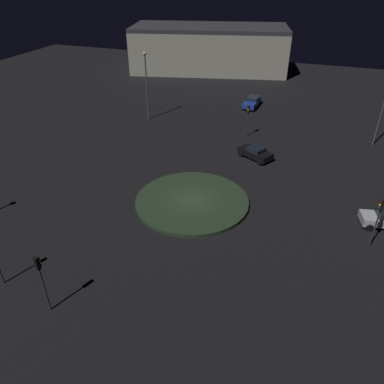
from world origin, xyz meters
name	(u,v)px	position (x,y,z in m)	size (l,w,h in m)	color
ground_plane	(192,203)	(0.00, 0.00, 0.00)	(118.82, 118.82, 0.00)	black
roundabout_island	(192,201)	(0.00, 0.00, 0.17)	(10.50, 10.50, 0.34)	#263823
car_black	(256,153)	(-3.76, -10.87, 0.73)	(4.24, 3.48, 1.42)	black
car_blue	(252,102)	(0.09, -27.96, 0.78)	(2.32, 4.63, 1.46)	#1E38A5
traffic_light_north	(41,274)	(4.49, 14.75, 3.15)	(0.35, 0.39, 4.44)	#2D2D2D
traffic_light_west	(379,214)	(-15.17, 1.30, 3.10)	(0.37, 0.32, 4.36)	#2D2D2D
traffic_light_south	(248,115)	(-1.50, -16.63, 2.87)	(0.32, 0.37, 4.03)	#2D2D2D
streetlamp_southwest	(383,108)	(-16.56, -19.25, 4.68)	(0.45, 0.45, 7.60)	#4C4C51
streetlamp_southeast	(146,80)	(12.83, -18.10, 5.55)	(0.46, 0.46, 9.12)	#4C4C51
store_building	(209,49)	(12.87, -47.03, 4.19)	(31.78, 18.75, 8.39)	#ADA893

